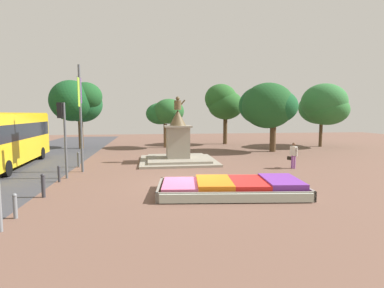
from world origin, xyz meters
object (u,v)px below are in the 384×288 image
kerb_bollard_south (15,205)px  kerb_bollard_mid_b (59,173)px  city_bus (4,137)px  kerb_bollard_north (79,159)px  statue_monument (178,148)px  pedestrian_with_handbag (293,154)px  banner_pole (81,113)px  kerb_bollard_mid_a (43,185)px  flower_planter (234,188)px  traffic_light_mid_block (63,126)px

kerb_bollard_south → kerb_bollard_mid_b: 5.25m
city_bus → kerb_bollard_north: size_ratio=10.99×
statue_monument → pedestrian_with_handbag: (6.85, -3.51, -0.11)m
banner_pole → kerb_bollard_mid_a: 6.08m
banner_pole → kerb_bollard_south: banner_pole is taller
kerb_bollard_north → kerb_bollard_mid_a: bearing=-88.3°
flower_planter → city_bus: (-12.47, 7.88, 1.70)m
city_bus → kerb_bollard_mid_a: 8.80m
statue_monument → kerb_bollard_mid_b: 8.45m
banner_pole → kerb_bollard_south: 8.37m
flower_planter → kerb_bollard_mid_a: (-7.79, 0.57, 0.24)m
pedestrian_with_handbag → banner_pole: bearing=177.2°
kerb_bollard_south → flower_planter: bearing=13.6°
flower_planter → pedestrian_with_handbag: pedestrian_with_handbag is taller
kerb_bollard_mid_a → statue_monument: bearing=52.9°
kerb_bollard_north → banner_pole: bearing=-70.2°
traffic_light_mid_block → city_bus: 5.88m
traffic_light_mid_block → banner_pole: size_ratio=0.64×
banner_pole → kerb_bollard_north: 3.36m
flower_planter → kerb_bollard_mid_b: 8.66m
pedestrian_with_handbag → kerb_bollard_south: size_ratio=1.95×
flower_planter → pedestrian_with_handbag: size_ratio=3.97×
traffic_light_mid_block → kerb_bollard_south: size_ratio=4.76×
statue_monument → kerb_bollard_mid_b: (-6.42, -5.46, -0.58)m
kerb_bollard_south → kerb_bollard_mid_a: (0.04, 2.47, 0.08)m
city_bus → kerb_bollard_mid_b: bearing=-45.2°
traffic_light_mid_block → city_bus: (-4.53, 3.67, -0.78)m
city_bus → kerb_bollard_mid_a: (4.68, -7.31, -1.46)m
kerb_bollard_mid_b → statue_monument: bearing=40.4°
statue_monument → traffic_light_mid_block: bearing=-144.2°
statue_monument → kerb_bollard_mid_a: bearing=-127.1°
traffic_light_mid_block → kerb_bollard_north: traffic_light_mid_block is taller
kerb_bollard_north → statue_monument: bearing=11.1°
statue_monument → traffic_light_mid_block: statue_monument is taller
statue_monument → city_bus: 11.00m
statue_monument → kerb_bollard_south: (-6.27, -10.71, -0.58)m
kerb_bollard_south → kerb_bollard_mid_a: size_ratio=0.84×
statue_monument → banner_pole: (-5.85, -2.89, 2.38)m
statue_monument → kerb_bollard_mid_a: 10.34m
banner_pole → kerb_bollard_mid_b: banner_pole is taller
flower_planter → pedestrian_with_handbag: 7.52m
statue_monument → banner_pole: size_ratio=0.85×
banner_pole → statue_monument: bearing=26.3°
kerb_bollard_mid_a → banner_pole: bearing=86.0°
banner_pole → kerb_bollard_north: banner_pole is taller
kerb_bollard_mid_a → kerb_bollard_mid_b: bearing=94.0°
city_bus → traffic_light_mid_block: bearing=-39.0°
traffic_light_mid_block → banner_pole: 1.90m
statue_monument → traffic_light_mid_block: 8.06m
traffic_light_mid_block → kerb_bollard_mid_a: (0.15, -3.63, -2.24)m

